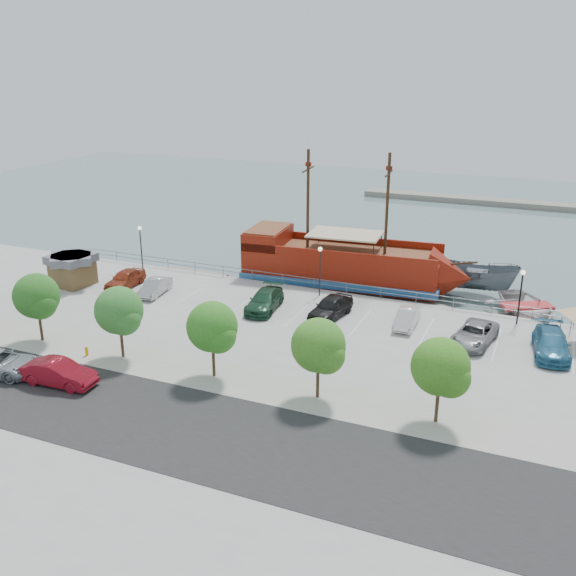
% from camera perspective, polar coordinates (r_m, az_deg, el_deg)
% --- Properties ---
extents(ground, '(160.00, 160.00, 0.00)m').
position_cam_1_polar(ground, '(49.47, 0.16, -4.14)').
color(ground, slate).
extents(land_slab, '(100.00, 58.00, 1.20)m').
position_cam_1_polar(land_slab, '(33.46, -14.59, -16.82)').
color(land_slab, '#999999').
rests_on(land_slab, ground).
extents(street, '(100.00, 8.00, 0.04)m').
position_cam_1_polar(street, '(36.45, -9.88, -11.98)').
color(street, black).
rests_on(street, land_slab).
extents(sidewalk, '(100.00, 4.00, 0.05)m').
position_cam_1_polar(sidewalk, '(40.91, -5.34, -8.02)').
color(sidewalk, gray).
rests_on(sidewalk, land_slab).
extents(seawall_railing, '(50.00, 0.06, 1.00)m').
position_cam_1_polar(seawall_railing, '(55.69, 3.28, 0.28)').
color(seawall_railing, slate).
rests_on(seawall_railing, land_slab).
extents(far_shore, '(40.00, 3.00, 0.80)m').
position_cam_1_polar(far_shore, '(98.97, 18.31, 7.24)').
color(far_shore, gray).
rests_on(far_shore, ground).
extents(pirate_ship, '(21.02, 7.31, 13.13)m').
position_cam_1_polar(pirate_ship, '(58.55, 6.24, 1.86)').
color(pirate_ship, maroon).
rests_on(pirate_ship, ground).
extents(patrol_boat, '(7.53, 3.27, 2.85)m').
position_cam_1_polar(patrol_boat, '(59.74, 16.39, 0.74)').
color(patrol_boat, slate).
rests_on(patrol_boat, ground).
extents(speedboat, '(8.01, 8.85, 1.50)m').
position_cam_1_polar(speedboat, '(55.62, 20.43, -1.85)').
color(speedboat, silver).
rests_on(speedboat, ground).
extents(dock_west, '(7.10, 2.21, 0.40)m').
position_cam_1_polar(dock_west, '(63.21, -8.53, 1.20)').
color(dock_west, gray).
rests_on(dock_west, ground).
extents(dock_mid, '(7.74, 4.76, 0.43)m').
position_cam_1_polar(dock_mid, '(55.31, 12.37, -1.75)').
color(dock_mid, gray).
rests_on(dock_mid, ground).
extents(dock_east, '(7.11, 4.43, 0.39)m').
position_cam_1_polar(dock_east, '(54.67, 19.12, -2.69)').
color(dock_east, gray).
rests_on(dock_east, ground).
extents(shed, '(3.71, 3.71, 2.79)m').
position_cam_1_polar(shed, '(59.90, -18.62, 1.62)').
color(shed, brown).
rests_on(shed, land_slab).
extents(street_sedan, '(4.87, 1.95, 1.58)m').
position_cam_1_polar(street_sedan, '(42.14, -19.69, -7.13)').
color(street_sedan, maroon).
rests_on(street_sedan, street).
extents(fire_hydrant, '(0.23, 0.23, 0.68)m').
position_cam_1_polar(fire_hydrant, '(45.64, -17.47, -5.36)').
color(fire_hydrant, '#E6A304').
rests_on(fire_hydrant, sidewalk).
extents(lamp_post_left, '(0.36, 0.36, 4.28)m').
position_cam_1_polar(lamp_post_left, '(62.03, -12.97, 4.16)').
color(lamp_post_left, black).
rests_on(lamp_post_left, land_slab).
extents(lamp_post_mid, '(0.36, 0.36, 4.28)m').
position_cam_1_polar(lamp_post_mid, '(53.77, 2.86, 2.29)').
color(lamp_post_mid, black).
rests_on(lamp_post_mid, land_slab).
extents(lamp_post_right, '(0.36, 0.36, 4.28)m').
position_cam_1_polar(lamp_post_right, '(50.84, 20.02, 0.05)').
color(lamp_post_right, black).
rests_on(lamp_post_right, land_slab).
extents(tree_b, '(3.30, 3.20, 5.00)m').
position_cam_1_polar(tree_b, '(47.94, -21.38, -0.82)').
color(tree_b, '#473321').
rests_on(tree_b, sidewalk).
extents(tree_c, '(3.30, 3.20, 5.00)m').
position_cam_1_polar(tree_c, '(43.51, -14.69, -2.12)').
color(tree_c, '#473321').
rests_on(tree_c, sidewalk).
extents(tree_d, '(3.30, 3.20, 5.00)m').
position_cam_1_polar(tree_d, '(39.83, -6.62, -3.64)').
color(tree_d, '#473321').
rests_on(tree_d, sidewalk).
extents(tree_e, '(3.30, 3.20, 5.00)m').
position_cam_1_polar(tree_e, '(37.11, 2.88, -5.32)').
color(tree_e, '#473321').
rests_on(tree_e, sidewalk).
extents(tree_f, '(3.30, 3.20, 5.00)m').
position_cam_1_polar(tree_f, '(35.58, 13.60, -7.04)').
color(tree_f, '#473321').
rests_on(tree_f, sidewalk).
extents(parked_car_a, '(2.03, 4.63, 1.55)m').
position_cam_1_polar(parked_car_a, '(58.21, -14.28, 0.81)').
color(parked_car_a, maroon).
rests_on(parked_car_a, land_slab).
extents(parked_car_b, '(1.97, 4.27, 1.36)m').
position_cam_1_polar(parked_car_b, '(55.81, -11.74, 0.10)').
color(parked_car_b, '#A4A4A5').
rests_on(parked_car_b, land_slab).
extents(parked_car_d, '(2.75, 5.49, 1.53)m').
position_cam_1_polar(parked_car_d, '(51.35, -2.10, -1.12)').
color(parked_car_d, '#1D452D').
rests_on(parked_car_d, land_slab).
extents(parked_car_e, '(2.66, 5.13, 1.67)m').
position_cam_1_polar(parked_car_e, '(49.92, 3.81, -1.69)').
color(parked_car_e, black).
rests_on(parked_car_e, land_slab).
extents(parked_car_f, '(1.49, 4.06, 1.33)m').
position_cam_1_polar(parked_car_f, '(48.97, 10.52, -2.64)').
color(parked_car_f, silver).
rests_on(parked_car_f, land_slab).
extents(parked_car_g, '(3.19, 5.45, 1.43)m').
position_cam_1_polar(parked_car_g, '(47.14, 16.24, -3.95)').
color(parked_car_g, gray).
rests_on(parked_car_g, land_slab).
extents(parked_car_h, '(2.89, 5.70, 1.59)m').
position_cam_1_polar(parked_car_h, '(47.13, 22.36, -4.59)').
color(parked_car_h, '#286788').
rests_on(parked_car_h, land_slab).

